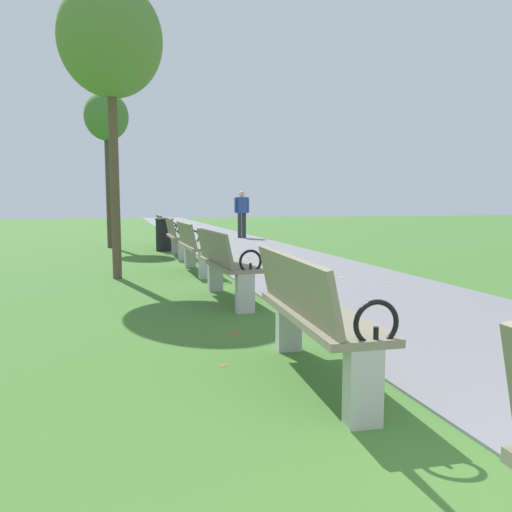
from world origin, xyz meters
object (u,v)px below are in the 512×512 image
at_px(park_bench_5, 177,236).
at_px(pedestrian_walking, 242,212).
at_px(park_bench_3, 224,263).
at_px(park_bench_6, 165,229).
at_px(trash_bin, 165,235).
at_px(tree_1, 111,42).
at_px(park_bench_4, 194,246).
at_px(tree_2, 106,119).
at_px(park_bench_2, 312,313).

distance_m(park_bench_5, pedestrian_walking, 6.13).
height_order(park_bench_3, park_bench_6, same).
height_order(park_bench_5, trash_bin, park_bench_5).
height_order(park_bench_6, tree_1, tree_1).
bearing_deg(park_bench_5, trash_bin, 95.74).
height_order(park_bench_6, pedestrian_walking, pedestrian_walking).
xyz_separation_m(park_bench_4, tree_2, (-1.52, 5.59, 3.00)).
distance_m(park_bench_2, trash_bin, 9.84).
bearing_deg(pedestrian_walking, tree_1, -116.34).
relative_size(park_bench_3, tree_1, 0.34).
bearing_deg(park_bench_2, park_bench_5, 90.00).
xyz_separation_m(park_bench_2, tree_2, (-1.52, 11.23, 3.00)).
distance_m(park_bench_5, park_bench_6, 2.92).
height_order(pedestrian_walking, trash_bin, pedestrian_walking).
height_order(park_bench_3, tree_1, tree_1).
xyz_separation_m(park_bench_2, park_bench_5, (-0.00, 8.37, 0.00)).
height_order(tree_2, trash_bin, tree_2).
bearing_deg(park_bench_3, pedestrian_walking, 75.16).
bearing_deg(tree_2, trash_bin, -45.60).
relative_size(park_bench_4, tree_1, 0.34).
relative_size(park_bench_6, pedestrian_walking, 0.99).
distance_m(park_bench_4, pedestrian_walking, 8.62).
distance_m(tree_2, pedestrian_walking, 5.67).
xyz_separation_m(park_bench_6, trash_bin, (-0.15, -1.45, -0.06)).
bearing_deg(park_bench_4, park_bench_2, -90.00).
bearing_deg(pedestrian_walking, park_bench_2, -101.73).
xyz_separation_m(park_bench_4, park_bench_6, (-0.00, 5.64, 0.00)).
bearing_deg(park_bench_4, tree_2, 105.18).
distance_m(park_bench_3, tree_2, 8.91).
xyz_separation_m(park_bench_4, pedestrian_walking, (2.86, 8.12, 0.44)).
distance_m(tree_1, pedestrian_walking, 9.84).
bearing_deg(park_bench_4, park_bench_5, 90.00).
height_order(park_bench_2, park_bench_6, same).
bearing_deg(park_bench_3, trash_bin, 91.23).
xyz_separation_m(park_bench_3, tree_2, (-1.52, 8.25, 3.00)).
bearing_deg(tree_2, pedestrian_walking, 30.12).
bearing_deg(pedestrian_walking, park_bench_5, -117.89).
bearing_deg(trash_bin, park_bench_6, 84.21).
height_order(park_bench_5, tree_1, tree_1).
height_order(park_bench_2, tree_1, tree_1).
relative_size(tree_2, pedestrian_walking, 2.59).
bearing_deg(tree_2, park_bench_5, -62.11).
distance_m(park_bench_6, tree_1, 6.93).
bearing_deg(park_bench_3, tree_2, 100.41).
height_order(park_bench_3, trash_bin, park_bench_3).
relative_size(tree_1, trash_bin, 5.59).
distance_m(park_bench_3, pedestrian_walking, 11.17).
distance_m(park_bench_2, park_bench_4, 5.65).
xyz_separation_m(park_bench_2, park_bench_4, (-0.00, 5.65, 0.00)).
xyz_separation_m(tree_1, tree_2, (-0.20, 5.90, -0.29)).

